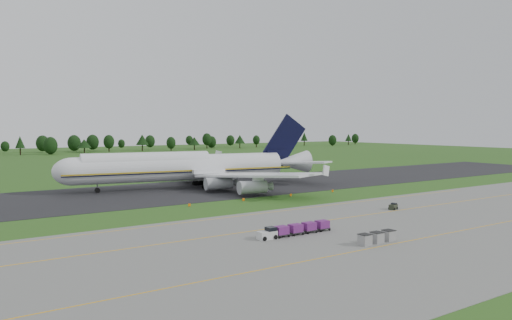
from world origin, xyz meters
TOP-DOWN VIEW (x-y plane):
  - ground at (0.00, 0.00)m, footprint 600.00×600.00m
  - apron at (0.00, -34.00)m, footprint 300.00×52.00m
  - taxiway at (0.00, 28.00)m, footprint 300.00×40.00m
  - apron_markings at (0.00, -26.98)m, footprint 300.00×30.20m
  - tree_line at (-8.94, 219.68)m, footprint 529.37×21.68m
  - aircraft at (3.99, 32.49)m, footprint 70.73×67.80m
  - baggage_train at (-7.90, -27.84)m, footprint 12.99×1.66m
  - utility_cart at (22.30, -20.80)m, footprint 2.03×1.53m
  - uld_row at (-1.32, -38.28)m, footprint 6.36×1.56m
  - edge_markers at (10.57, 5.09)m, footprint 39.69×0.30m

SIDE VIEW (x-z plane):
  - ground at x=0.00m, z-range 0.00..0.00m
  - apron at x=0.00m, z-range 0.00..0.06m
  - taxiway at x=0.00m, z-range 0.00..0.08m
  - apron_markings at x=0.00m, z-range 0.06..0.07m
  - edge_markers at x=10.57m, z-range -0.03..0.57m
  - utility_cart at x=22.30m, z-range 0.05..1.04m
  - uld_row at x=-1.32m, z-range 0.06..1.60m
  - baggage_train at x=-7.90m, z-range 0.11..1.70m
  - aircraft at x=3.99m, z-range -4.24..15.54m
  - tree_line at x=-8.94m, z-range 0.44..12.04m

